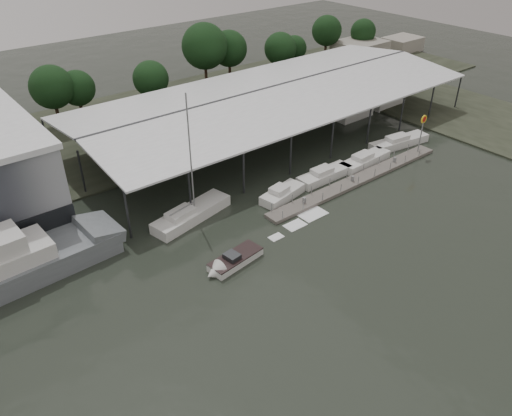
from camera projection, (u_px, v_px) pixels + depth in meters
ground at (331, 271)px, 46.28m from camera, size 200.00×200.00×0.00m
land_strip_far at (126, 130)px, 73.92m from camera, size 140.00×30.00×0.30m
land_strip_east at (488, 121)px, 76.66m from camera, size 20.00×60.00×0.30m
covered_boat_shed at (275, 91)px, 70.48m from camera, size 58.24×24.00×6.96m
floating_dock at (358, 180)px, 60.71m from camera, size 28.00×2.00×1.40m
shell_fuel_sign at (422, 127)px, 65.08m from camera, size 1.10×0.18×5.55m
distant_commercial_buildings at (373, 49)px, 106.04m from camera, size 22.00×8.00×4.00m
grey_trawler at (17, 265)px, 44.63m from camera, size 19.10×5.98×8.84m
white_sailboat at (190, 214)px, 53.34m from camera, size 9.91×4.51×14.12m
speedboat_underway at (232, 262)px, 46.86m from camera, size 17.23×4.20×2.00m
moored_cruiser_0 at (282, 194)px, 57.07m from camera, size 6.14×3.26×1.70m
moored_cruiser_1 at (324, 175)px, 60.95m from camera, size 7.62×2.23×1.70m
moored_cruiser_2 at (365, 160)px, 64.30m from camera, size 8.00×2.58×1.70m
moored_cruiser_3 at (399, 142)px, 69.07m from camera, size 9.48×3.55×1.70m
horizon_tree_line at (224, 53)px, 86.75m from camera, size 70.31×10.49×11.67m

